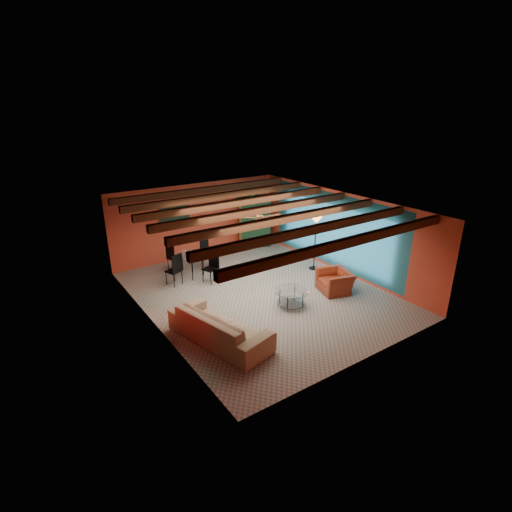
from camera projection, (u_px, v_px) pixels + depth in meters
room at (258, 217)px, 11.14m from camera, size 6.52×8.01×2.71m
sofa at (220, 326)px, 9.41m from camera, size 1.66×2.84×0.78m
armchair at (335, 281)px, 11.95m from camera, size 1.13×1.21×0.65m
coffee_table at (291, 298)px, 11.10m from camera, size 1.11×1.11×0.48m
dining_table at (192, 261)px, 12.94m from camera, size 2.59×2.59×1.05m
armoire at (252, 223)px, 15.56m from camera, size 1.23×0.93×1.94m
floor_lamp at (315, 243)px, 13.38m from camera, size 0.40×0.40×1.86m
ceiling_fan at (260, 218)px, 11.05m from camera, size 1.50×1.50×0.44m
painting at (175, 216)px, 13.89m from camera, size 1.05×0.03×0.65m
potted_plant at (252, 192)px, 15.12m from camera, size 0.53×0.49×0.50m
vase at (191, 243)px, 12.71m from camera, size 0.19×0.19×0.18m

